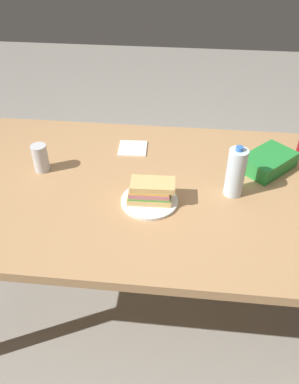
% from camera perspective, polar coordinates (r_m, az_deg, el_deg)
% --- Properties ---
extents(ground_plane, '(8.00, 8.00, 0.00)m').
position_cam_1_polar(ground_plane, '(2.12, 0.47, -15.03)').
color(ground_plane, gray).
extents(dining_table, '(1.73, 1.01, 0.74)m').
position_cam_1_polar(dining_table, '(1.64, 0.59, -1.33)').
color(dining_table, tan).
rests_on(dining_table, ground_plane).
extents(paper_plate, '(0.22, 0.22, 0.01)m').
position_cam_1_polar(paper_plate, '(1.51, -0.00, -1.30)').
color(paper_plate, white).
rests_on(paper_plate, dining_table).
extents(sandwich, '(0.19, 0.10, 0.08)m').
position_cam_1_polar(sandwich, '(1.48, 0.15, 0.12)').
color(sandwich, '#DBB26B').
rests_on(sandwich, paper_plate).
extents(chip_bag, '(0.27, 0.27, 0.07)m').
position_cam_1_polar(chip_bag, '(1.75, 17.14, 4.30)').
color(chip_bag, '#268C38').
rests_on(chip_bag, dining_table).
extents(water_bottle_tall, '(0.07, 0.07, 0.22)m').
position_cam_1_polar(water_bottle_tall, '(1.53, 12.61, 2.85)').
color(water_bottle_tall, silver).
rests_on(water_bottle_tall, dining_table).
extents(soda_can_silver, '(0.07, 0.07, 0.12)m').
position_cam_1_polar(soda_can_silver, '(1.72, -15.82, 4.86)').
color(soda_can_silver, silver).
rests_on(soda_can_silver, dining_table).
extents(paper_napkin, '(0.14, 0.14, 0.01)m').
position_cam_1_polar(paper_napkin, '(1.83, -2.49, 6.49)').
color(paper_napkin, white).
rests_on(paper_napkin, dining_table).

